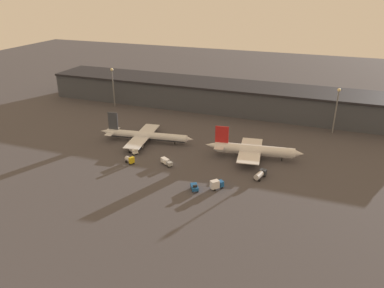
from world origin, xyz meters
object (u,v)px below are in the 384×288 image
(service_vehicle_2, at_px, (216,184))
(service_vehicle_4, at_px, (166,162))
(service_vehicle_0, at_px, (133,150))
(service_vehicle_3, at_px, (130,160))
(service_vehicle_5, at_px, (260,174))
(airplane_0, at_px, (145,136))
(service_vehicle_1, at_px, (194,187))
(airplane_1, at_px, (253,150))

(service_vehicle_2, relative_size, service_vehicle_4, 0.81)
(service_vehicle_0, xyz_separation_m, service_vehicle_3, (3.53, -9.48, 0.11))
(service_vehicle_4, bearing_deg, service_vehicle_5, 32.92)
(service_vehicle_0, xyz_separation_m, service_vehicle_2, (45.63, -17.53, 0.41))
(service_vehicle_3, xyz_separation_m, service_vehicle_4, (15.71, 4.12, -0.14))
(service_vehicle_5, bearing_deg, airplane_0, 88.80)
(service_vehicle_1, relative_size, service_vehicle_4, 0.82)
(service_vehicle_2, bearing_deg, service_vehicle_5, -2.93)
(service_vehicle_4, bearing_deg, service_vehicle_0, -165.53)
(service_vehicle_0, distance_m, service_vehicle_3, 10.12)
(service_vehicle_3, relative_size, service_vehicle_4, 0.77)
(service_vehicle_5, bearing_deg, service_vehicle_3, 111.63)
(service_vehicle_1, bearing_deg, service_vehicle_0, -148.95)
(service_vehicle_1, bearing_deg, airplane_1, 127.73)
(airplane_0, height_order, service_vehicle_4, airplane_0)
(service_vehicle_4, bearing_deg, service_vehicle_1, -10.28)
(service_vehicle_1, relative_size, service_vehicle_2, 1.01)
(service_vehicle_0, bearing_deg, service_vehicle_4, 15.39)
(airplane_0, xyz_separation_m, service_vehicle_5, (60.79, -18.10, -1.42))
(service_vehicle_1, distance_m, service_vehicle_5, 28.21)
(service_vehicle_2, xyz_separation_m, service_vehicle_4, (-26.38, 12.16, -0.44))
(airplane_1, xyz_separation_m, service_vehicle_1, (-15.01, -36.10, -2.54))
(airplane_1, height_order, service_vehicle_4, airplane_1)
(airplane_1, bearing_deg, service_vehicle_0, -171.92)
(service_vehicle_3, xyz_separation_m, service_vehicle_5, (56.23, 6.16, 0.03))
(service_vehicle_2, relative_size, service_vehicle_3, 1.05)
(airplane_0, bearing_deg, service_vehicle_4, -52.30)
(airplane_0, xyz_separation_m, service_vehicle_4, (20.27, -20.14, -1.60))
(airplane_0, xyz_separation_m, airplane_1, (54.09, 0.00, 0.66))
(service_vehicle_2, height_order, service_vehicle_5, service_vehicle_2)
(service_vehicle_0, xyz_separation_m, service_vehicle_5, (59.76, -3.32, 0.13))
(service_vehicle_0, relative_size, service_vehicle_5, 0.73)
(service_vehicle_4, xyz_separation_m, service_vehicle_5, (40.52, 2.04, 0.17))
(airplane_0, height_order, airplane_1, airplane_1)
(service_vehicle_1, relative_size, service_vehicle_3, 1.06)
(airplane_0, height_order, service_vehicle_5, airplane_0)
(airplane_0, height_order, service_vehicle_0, airplane_0)
(airplane_1, distance_m, service_vehicle_1, 39.18)
(airplane_0, bearing_deg, service_vehicle_5, -24.07)
(airplane_1, height_order, service_vehicle_2, airplane_1)
(airplane_0, xyz_separation_m, service_vehicle_2, (46.65, -32.31, -1.15))
(airplane_1, bearing_deg, service_vehicle_2, -110.45)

